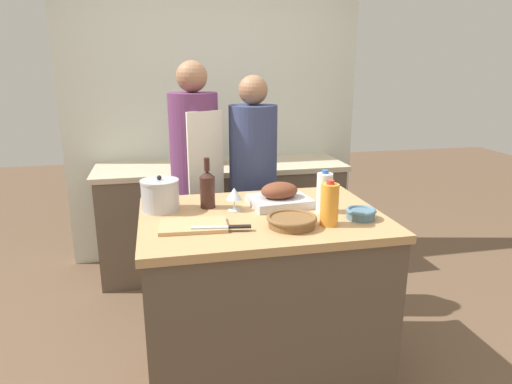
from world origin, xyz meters
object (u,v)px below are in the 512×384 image
at_px(cutting_board, 193,226).
at_px(milk_jug, 324,193).
at_px(knife_chef, 223,227).
at_px(stand_mixer, 211,148).
at_px(stock_pot, 160,195).
at_px(roasting_pan, 279,197).
at_px(wicker_basket, 292,221).
at_px(condiment_bottle_short, 194,156).
at_px(juice_jug, 329,204).
at_px(wine_bottle_green, 207,188).
at_px(person_cook_aproned, 196,178).
at_px(condiment_bottle_tall, 239,154).
at_px(wine_glass_left, 234,194).
at_px(mixing_bowl, 361,213).
at_px(person_cook_guest, 253,185).

relative_size(cutting_board, milk_jug, 1.47).
relative_size(knife_chef, stand_mixer, 0.90).
bearing_deg(stock_pot, roasting_pan, -4.39).
bearing_deg(wicker_basket, roasting_pan, 84.93).
bearing_deg(condiment_bottle_short, juice_jug, -72.23).
xyz_separation_m(juice_jug, wine_bottle_green, (-0.52, 0.39, 0.00)).
height_order(juice_jug, person_cook_aproned, person_cook_aproned).
bearing_deg(juice_jug, cutting_board, 170.96).
height_order(knife_chef, condiment_bottle_short, condiment_bottle_short).
bearing_deg(person_cook_aproned, wine_bottle_green, -112.08).
height_order(knife_chef, condiment_bottle_tall, condiment_bottle_tall).
bearing_deg(wine_glass_left, wine_bottle_green, 147.23).
bearing_deg(juice_jug, stock_pot, 152.94).
xyz_separation_m(stand_mixer, person_cook_aproned, (-0.18, -0.67, -0.07)).
bearing_deg(milk_jug, person_cook_aproned, 124.23).
distance_m(juice_jug, wine_glass_left, 0.50).
bearing_deg(knife_chef, cutting_board, 148.25).
bearing_deg(condiment_bottle_tall, wicker_basket, -91.64).
bearing_deg(condiment_bottle_short, cutting_board, -94.99).
bearing_deg(cutting_board, knife_chef, -31.75).
height_order(mixing_bowl, wine_glass_left, wine_glass_left).
relative_size(mixing_bowl, juice_jug, 0.68).
relative_size(roasting_pan, wine_bottle_green, 1.25).
relative_size(stock_pot, person_cook_aproned, 0.12).
xyz_separation_m(wine_bottle_green, condiment_bottle_short, (0.03, 1.16, -0.06)).
xyz_separation_m(roasting_pan, stock_pot, (-0.62, 0.05, 0.03)).
relative_size(mixing_bowl, person_cook_guest, 0.09).
bearing_deg(roasting_pan, wicker_basket, -95.07).
bearing_deg(condiment_bottle_tall, roasting_pan, -90.78).
xyz_separation_m(cutting_board, mixing_bowl, (0.81, -0.05, 0.02)).
relative_size(wicker_basket, person_cook_aproned, 0.14).
bearing_deg(condiment_bottle_tall, person_cook_guest, -92.29).
relative_size(cutting_board, person_cook_aproned, 0.19).
xyz_separation_m(juice_jug, stand_mixer, (-0.35, 1.70, -0.03)).
height_order(juice_jug, stand_mixer, stand_mixer).
xyz_separation_m(stand_mixer, condiment_bottle_short, (-0.15, -0.15, -0.03)).
xyz_separation_m(wine_bottle_green, person_cook_guest, (0.36, 0.57, -0.15)).
xyz_separation_m(knife_chef, person_cook_aproned, (-0.03, 1.01, -0.02)).
distance_m(wicker_basket, stand_mixer, 1.70).
distance_m(stock_pot, condiment_bottle_tall, 1.41).
height_order(wine_bottle_green, condiment_bottle_tall, wine_bottle_green).
height_order(cutting_board, knife_chef, knife_chef).
relative_size(wine_glass_left, person_cook_aproned, 0.07).
xyz_separation_m(juice_jug, person_cook_guest, (-0.16, 0.96, -0.15)).
xyz_separation_m(cutting_board, wine_glass_left, (0.23, 0.21, 0.08)).
bearing_deg(juice_jug, roasting_pan, 113.20).
relative_size(milk_jug, condiment_bottle_short, 1.03).
relative_size(roasting_pan, condiment_bottle_short, 1.57).
bearing_deg(roasting_pan, stock_pot, 175.61).
height_order(wicker_basket, milk_jug, milk_jug).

